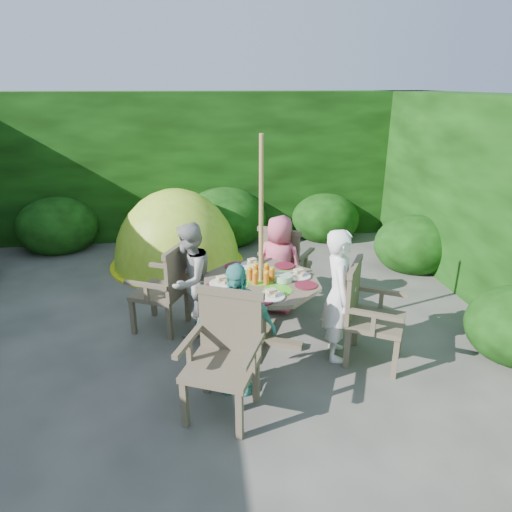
{
  "coord_description": "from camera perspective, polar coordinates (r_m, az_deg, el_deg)",
  "views": [
    {
      "loc": [
        0.18,
        -4.3,
        2.63
      ],
      "look_at": [
        0.76,
        0.34,
        0.85
      ],
      "focal_mm": 32.0,
      "sensor_mm": 36.0,
      "label": 1
    }
  ],
  "objects": [
    {
      "name": "ground",
      "position": [
        5.05,
        -8.3,
        -10.82
      ],
      "size": [
        60.0,
        60.0,
        0.0
      ],
      "primitive_type": "plane",
      "color": "#413F3A",
      "rests_on": "ground"
    },
    {
      "name": "garden_chair_back",
      "position": [
        5.75,
        3.48,
        -0.81
      ],
      "size": [
        0.76,
        0.74,
        0.96
      ],
      "rotation": [
        0.0,
        0.0,
        2.55
      ],
      "color": "#473E2E",
      "rests_on": "ground"
    },
    {
      "name": "garden_chair_left",
      "position": [
        5.15,
        -11.19,
        -3.8
      ],
      "size": [
        0.71,
        0.74,
        0.97
      ],
      "rotation": [
        0.0,
        0.0,
        -2.0
      ],
      "color": "#473E2E",
      "rests_on": "ground"
    },
    {
      "name": "hedge_enclosure",
      "position": [
        5.81,
        -8.82,
        6.83
      ],
      "size": [
        9.0,
        9.0,
        2.5
      ],
      "color": "black",
      "rests_on": "ground"
    },
    {
      "name": "parasol_pole",
      "position": [
        4.55,
        0.63,
        1.16
      ],
      "size": [
        0.06,
        0.06,
        2.2
      ],
      "primitive_type": "cylinder",
      "rotation": [
        0.0,
        0.0,
        -0.42
      ],
      "color": "olive",
      "rests_on": "ground"
    },
    {
      "name": "patio_table",
      "position": [
        4.73,
        0.66,
        -4.34
      ],
      "size": [
        1.66,
        1.66,
        0.88
      ],
      "rotation": [
        0.0,
        0.0,
        -0.42
      ],
      "color": "#473E2E",
      "rests_on": "ground"
    },
    {
      "name": "dome_tent",
      "position": [
        7.2,
        -9.73,
        -0.91
      ],
      "size": [
        2.04,
        2.04,
        2.33
      ],
      "rotation": [
        0.0,
        0.0,
        0.02
      ],
      "color": "#99BB24",
      "rests_on": "ground"
    },
    {
      "name": "garden_chair_right",
      "position": [
        4.64,
        13.84,
        -6.88
      ],
      "size": [
        0.74,
        0.76,
        0.98
      ],
      "rotation": [
        0.0,
        0.0,
        1.06
      ],
      "color": "#473E2E",
      "rests_on": "ground"
    },
    {
      "name": "child_right",
      "position": [
        4.57,
        10.32,
        -4.82
      ],
      "size": [
        0.4,
        0.54,
        1.35
      ],
      "primitive_type": "imported",
      "rotation": [
        0.0,
        0.0,
        1.4
      ],
      "color": "white",
      "rests_on": "ground"
    },
    {
      "name": "garden_chair_front",
      "position": [
        3.87,
        -3.97,
        -12.06
      ],
      "size": [
        0.76,
        0.72,
        1.0
      ],
      "rotation": [
        0.0,
        0.0,
        -0.41
      ],
      "color": "#473E2E",
      "rests_on": "ground"
    },
    {
      "name": "child_back",
      "position": [
        5.45,
        2.93,
        -1.07
      ],
      "size": [
        0.7,
        0.64,
        1.2
      ],
      "primitive_type": "imported",
      "rotation": [
        0.0,
        0.0,
        2.58
      ],
      "color": "#D15672",
      "rests_on": "ground"
    },
    {
      "name": "child_left",
      "position": [
        4.98,
        -8.27,
        -2.99
      ],
      "size": [
        0.71,
        0.77,
        1.27
      ],
      "primitive_type": "imported",
      "rotation": [
        0.0,
        0.0,
        -2.03
      ],
      "color": "#9E9E99",
      "rests_on": "ground"
    },
    {
      "name": "child_front",
      "position": [
        4.06,
        -2.55,
        -9.0
      ],
      "size": [
        0.77,
        0.49,
        1.23
      ],
      "primitive_type": "imported",
      "rotation": [
        0.0,
        0.0,
        -0.29
      ],
      "color": "#49AA9E",
      "rests_on": "ground"
    }
  ]
}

